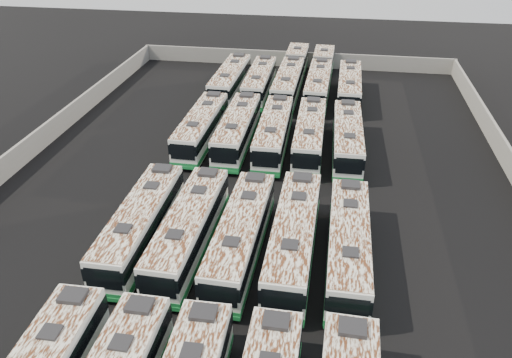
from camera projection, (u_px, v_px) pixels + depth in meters
name	position (u px, v px, depth m)	size (l,w,h in m)	color
ground	(253.00, 196.00, 42.25)	(140.00, 140.00, 0.00)	black
perimeter_wall	(253.00, 185.00, 41.70)	(45.20, 73.20, 2.20)	gray
bus_midfront_far_left	(141.00, 224.00, 35.58)	(2.75, 12.70, 3.58)	white
bus_midfront_left	(189.00, 229.00, 34.99)	(2.96, 12.81, 3.60)	white
bus_midfront_center	(241.00, 236.00, 34.34)	(2.99, 12.79, 3.59)	white
bus_midfront_right	(294.00, 238.00, 34.01)	(2.91, 13.15, 3.70)	white
bus_midfront_far_right	(348.00, 245.00, 33.45)	(2.68, 12.65, 3.57)	white
bus_midback_far_left	(201.00, 127.00, 50.11)	(2.83, 12.55, 3.53)	white
bus_midback_left	(237.00, 129.00, 49.56)	(2.75, 12.81, 3.61)	white
bus_midback_center	(274.00, 133.00, 48.93)	(2.86, 12.74, 3.58)	white
bus_midback_right	(310.00, 134.00, 48.62)	(2.76, 12.57, 3.54)	white
bus_midback_far_right	(347.00, 138.00, 47.87)	(2.93, 12.64, 3.55)	white
bus_back_far_left	(230.00, 80.00, 62.24)	(2.95, 13.06, 3.67)	white
bus_back_left	(259.00, 82.00, 61.87)	(2.74, 12.58, 3.54)	white
bus_back_center	(291.00, 75.00, 64.08)	(3.01, 20.07, 3.64)	white
bus_back_right	(320.00, 77.00, 63.63)	(3.00, 19.66, 3.56)	white
bus_back_far_right	(349.00, 87.00, 60.33)	(2.77, 12.57, 3.54)	white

